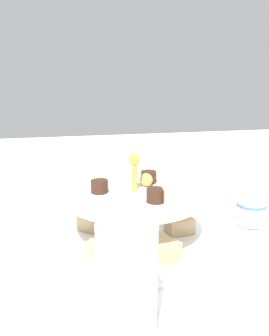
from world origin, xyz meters
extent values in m
plane|color=white|center=(0.00, 0.00, 0.00)|extent=(2.40, 2.40, 0.00)
cylinder|color=white|center=(0.00, 0.00, 0.01)|extent=(0.30, 0.30, 0.01)
cylinder|color=white|center=(0.00, 0.00, 0.09)|extent=(0.24, 0.24, 0.01)
cylinder|color=gold|center=(0.00, 0.00, 0.08)|extent=(0.01, 0.01, 0.16)
sphere|color=gold|center=(0.00, 0.00, 0.16)|extent=(0.02, 0.02, 0.02)
cube|color=tan|center=(0.08, 0.03, 0.03)|extent=(0.06, 0.05, 0.03)
cube|color=tan|center=(0.00, 0.09, 0.03)|extent=(0.04, 0.05, 0.03)
cube|color=tan|center=(-0.08, 0.02, 0.03)|extent=(0.05, 0.03, 0.03)
cube|color=tan|center=(-0.05, -0.07, 0.03)|extent=(0.06, 0.06, 0.03)
cube|color=tan|center=(0.05, -0.07, 0.03)|extent=(0.06, 0.06, 0.03)
cylinder|color=#E5C660|center=(0.04, -0.03, 0.02)|extent=(0.04, 0.04, 0.01)
cylinder|color=#381E14|center=(-0.01, -0.06, 0.11)|extent=(0.03, 0.03, 0.02)
cylinder|color=#381E14|center=(0.06, 0.02, 0.11)|extent=(0.03, 0.03, 0.02)
cylinder|color=#381E14|center=(-0.05, 0.04, 0.11)|extent=(0.03, 0.03, 0.02)
cube|color=beige|center=(0.07, 0.05, 0.11)|extent=(0.03, 0.03, 0.02)
cube|color=beige|center=(-0.07, -0.05, 0.11)|extent=(0.04, 0.04, 0.02)
sphere|color=gold|center=(-0.03, 0.03, 0.11)|extent=(0.02, 0.02, 0.02)
cylinder|color=silver|center=(0.22, -0.06, 0.07)|extent=(0.07, 0.07, 0.14)
cylinder|color=silver|center=(-0.13, 0.19, 0.04)|extent=(0.06, 0.06, 0.08)
cylinder|color=white|center=(-0.02, 0.24, 0.00)|extent=(0.09, 0.09, 0.01)
cylinder|color=white|center=(-0.02, 0.24, 0.03)|extent=(0.06, 0.06, 0.04)
cylinder|color=#4772B2|center=(-0.02, 0.24, 0.05)|extent=(0.06, 0.06, 0.01)
cylinder|color=silver|center=(-0.21, -0.01, 0.05)|extent=(0.06, 0.06, 0.10)
camera|label=1|loc=(0.55, -0.12, 0.29)|focal=36.50mm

